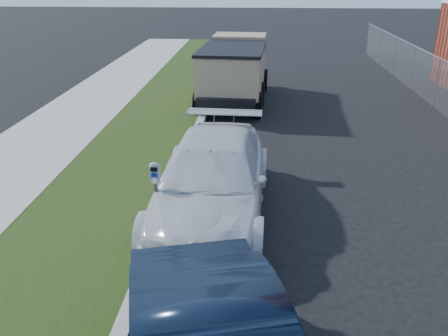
{
  "coord_description": "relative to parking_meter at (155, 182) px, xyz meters",
  "views": [
    {
      "loc": [
        -0.8,
        -8.09,
        4.83
      ],
      "look_at": [
        -1.4,
        1.0,
        1.0
      ],
      "focal_mm": 38.0,
      "sensor_mm": 36.0,
      "label": 1
    }
  ],
  "objects": [
    {
      "name": "streetside",
      "position": [
        -2.97,
        2.2,
        -1.11
      ],
      "size": [
        6.12,
        50.0,
        0.15
      ],
      "color": "gray",
      "rests_on": "ground"
    },
    {
      "name": "dump_truck",
      "position": [
        1.01,
        10.67,
        0.13
      ],
      "size": [
        2.69,
        6.06,
        2.32
      ],
      "rotation": [
        0.0,
        0.0,
        -0.06
      ],
      "color": "black",
      "rests_on": "ground"
    },
    {
      "name": "ground",
      "position": [
        2.6,
        0.2,
        -1.18
      ],
      "size": [
        120.0,
        120.0,
        0.0
      ],
      "primitive_type": "plane",
      "color": "black",
      "rests_on": "ground"
    },
    {
      "name": "parking_meter",
      "position": [
        0.0,
        0.0,
        0.0
      ],
      "size": [
        0.2,
        0.14,
        1.44
      ],
      "rotation": [
        0.0,
        0.0,
        0.01
      ],
      "color": "#3F4247",
      "rests_on": "ground"
    },
    {
      "name": "white_wagon",
      "position": [
        0.96,
        1.05,
        -0.38
      ],
      "size": [
        2.44,
        5.63,
        1.61
      ],
      "primitive_type": "imported",
      "rotation": [
        0.0,
        0.0,
        -0.03
      ],
      "color": "silver",
      "rests_on": "ground"
    }
  ]
}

